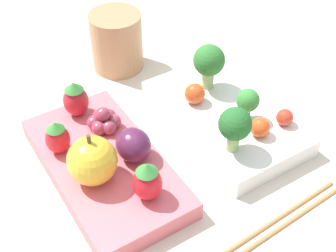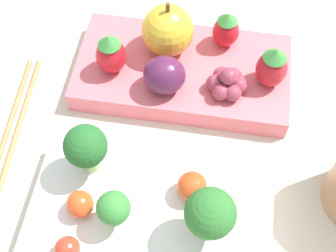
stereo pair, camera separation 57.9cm
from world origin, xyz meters
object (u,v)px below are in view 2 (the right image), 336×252
broccoli_floret_0 (86,147)px  cherry_tomato_2 (80,204)px  grape_cluster (227,83)px  cherry_tomato_1 (67,249)px  chopsticks_pair (8,142)px  bento_box_fruit (183,72)px  broccoli_floret_2 (210,214)px  broccoli_floret_1 (114,209)px  cherry_tomato_0 (192,187)px  plum (164,75)px  strawberry_2 (272,67)px  strawberry_0 (111,54)px  apple (168,30)px  strawberry_1 (226,30)px  bento_box_savoury (150,219)px

broccoli_floret_0 → cherry_tomato_2: (0.00, 0.04, -0.02)m
broccoli_floret_0 → grape_cluster: bearing=-139.6°
cherry_tomato_1 → chopsticks_pair: 0.15m
bento_box_fruit → broccoli_floret_2: bearing=101.2°
broccoli_floret_1 → cherry_tomato_2: 0.04m
broccoli_floret_2 → chopsticks_pair: bearing=-21.4°
cherry_tomato_0 → plum: (0.04, -0.11, 0.00)m
strawberry_2 → cherry_tomato_1: bearing=49.9°
strawberry_0 → grape_cluster: size_ratio=1.15×
cherry_tomato_2 → strawberry_2: strawberry_2 is taller
cherry_tomato_0 → broccoli_floret_2: bearing=114.5°
cherry_tomato_1 → strawberry_0: (-0.00, -0.19, 0.01)m
cherry_tomato_2 → cherry_tomato_0: bearing=-164.8°
cherry_tomato_1 → bento_box_fruit: bearing=-110.1°
grape_cluster → chopsticks_pair: 0.23m
broccoli_floret_2 → grape_cluster: 0.15m
cherry_tomato_2 → apple: (-0.05, -0.19, 0.01)m
cherry_tomato_2 → strawberry_2: (-0.16, -0.16, 0.01)m
cherry_tomato_2 → broccoli_floret_2: bearing=175.6°
broccoli_floret_1 → grape_cluster: 0.17m
bento_box_fruit → broccoli_floret_2: size_ratio=3.66×
plum → chopsticks_pair: (0.15, 0.07, -0.04)m
cherry_tomato_1 → chopsticks_pair: bearing=-50.2°
cherry_tomato_2 → strawberry_1: 0.23m
bento_box_savoury → apple: 0.19m
bento_box_fruit → chopsticks_pair: size_ratio=1.09×
strawberry_0 → chopsticks_pair: 0.14m
strawberry_1 → chopsticks_pair: strawberry_1 is taller
plum → cherry_tomato_2: bearing=67.9°
broccoli_floret_0 → cherry_tomato_2: size_ratio=2.43×
bento_box_fruit → cherry_tomato_2: 0.19m
bento_box_savoury → plum: plum is taller
broccoli_floret_2 → strawberry_2: 0.17m
apple → chopsticks_pair: (0.15, 0.12, -0.05)m
bento_box_fruit → apple: bearing=-49.8°
broccoli_floret_1 → plum: size_ratio=1.02×
broccoli_floret_2 → cherry_tomato_2: size_ratio=2.64×
broccoli_floret_1 → strawberry_0: 0.17m
strawberry_2 → bento_box_fruit: bearing=-7.9°
cherry_tomato_1 → strawberry_0: 0.20m
broccoli_floret_0 → plum: 0.11m
cherry_tomato_1 → strawberry_1: strawberry_1 is taller
broccoli_floret_0 → strawberry_1: bearing=-125.1°
strawberry_0 → strawberry_2: 0.16m
broccoli_floret_2 → strawberry_1: bearing=-91.7°
bento_box_savoury → cherry_tomato_1: size_ratio=10.39×
bento_box_savoury → cherry_tomato_0: size_ratio=8.12×
plum → strawberry_0: bearing=-17.8°
broccoli_floret_1 → chopsticks_pair: broccoli_floret_1 is taller
cherry_tomato_2 → apple: size_ratio=0.37×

